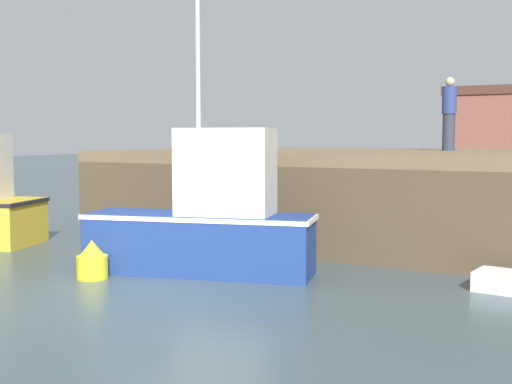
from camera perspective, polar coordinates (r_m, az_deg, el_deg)
ground at (r=10.60m, az=-8.05°, el=-8.35°), size 120.00×160.00×0.10m
pier at (r=15.19m, az=11.25°, el=2.22°), size 12.79×7.72×2.03m
fishing_boat_near_right at (r=11.25m, az=-4.23°, el=-2.37°), size 4.14×2.12×4.97m
dockworker at (r=16.32m, az=16.49°, el=6.56°), size 0.34×0.34×1.74m
mooring_buoy_foreground at (r=11.28m, az=-14.10°, el=-5.88°), size 0.52×0.52×0.65m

